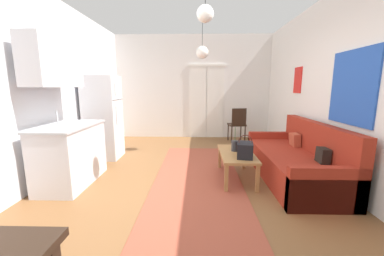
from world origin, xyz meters
name	(u,v)px	position (x,y,z in m)	size (l,w,h in m)	color
ground_plane	(188,190)	(0.00, 0.00, -0.05)	(4.93, 7.47, 0.10)	brown
wall_back	(193,88)	(0.01, 3.49, 1.43)	(4.53, 0.13, 2.88)	white
wall_right	(353,88)	(2.21, 0.00, 1.44)	(0.12, 7.07, 2.88)	white
wall_left	(28,88)	(-2.21, 0.00, 1.44)	(0.12, 7.07, 2.88)	silver
area_rug	(197,180)	(0.14, 0.27, 0.01)	(1.34, 3.71, 0.01)	#9E4733
couch	(297,162)	(1.72, 0.37, 0.28)	(0.90, 2.15, 0.90)	maroon
coffee_table	(237,156)	(0.76, 0.34, 0.37)	(0.51, 1.03, 0.43)	#A87542
bamboo_vase	(235,146)	(0.74, 0.44, 0.52)	(0.11, 0.11, 0.39)	#2D2D33
handbag	(245,150)	(0.83, 0.10, 0.54)	(0.27, 0.34, 0.34)	black
refrigerator	(103,118)	(-1.78, 1.41, 0.84)	(0.66, 0.59, 1.67)	white
kitchen_counter	(67,131)	(-1.80, 0.12, 0.81)	(0.61, 1.16, 2.12)	silver
accent_chair	(238,123)	(1.19, 2.84, 0.51)	(0.47, 0.46, 0.91)	black
pendant_lamp_near	(205,14)	(0.23, 0.06, 2.39)	(0.22, 0.22, 0.60)	black
pendant_lamp_far	(202,52)	(0.23, 1.84, 2.16)	(0.26, 0.26, 0.85)	black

